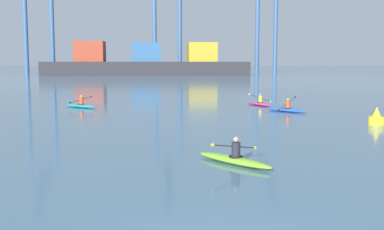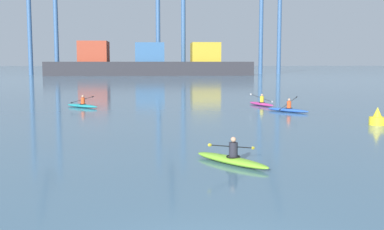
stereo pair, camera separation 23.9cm
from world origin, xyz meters
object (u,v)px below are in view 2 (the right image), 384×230
Objects in this scene: gantry_crane_east_mid at (271,10)px; kayak_blue at (288,109)px; container_barge at (150,64)px; gantry_crane_west at (42,5)px; kayak_lime at (231,159)px; kayak_magenta at (261,103)px; gantry_crane_west_mid at (171,8)px; kayak_teal at (82,105)px; channel_buoy at (377,119)px.

kayak_blue is (-23.73, -105.76, -18.17)m from gantry_crane_east_mid.
container_barge is 1.37× the size of gantry_crane_west.
kayak_blue is (6.60, 16.86, 0.00)m from kayak_lime.
gantry_crane_west is 11.16× the size of kayak_magenta.
gantry_crane_west reaches higher than gantry_crane_west_mid.
gantry_crane_east_mid reaches higher than kayak_magenta.
kayak_magenta is (-0.81, 4.94, -0.00)m from kayak_blue.
gantry_crane_east_mid is 12.71× the size of kayak_teal.
gantry_crane_west_mid is 96.10m from kayak_teal.
channel_buoy is at bearing -72.38° from kayak_magenta.
kayak_blue reaches higher than kayak_teal.
gantry_crane_east_mid is at bearing 20.53° from container_barge.
gantry_crane_west_mid is (5.62, 5.55, 14.69)m from container_barge.
kayak_teal is (-14.85, 4.33, -0.00)m from kayak_blue.
container_barge is 88.47m from kayak_magenta.
kayak_teal is at bearing -177.53° from kayak_magenta.
gantry_crane_west_mid reaches higher than channel_buoy.
kayak_blue is at bearing 112.86° from channel_buoy.
channel_buoy is at bearing 44.86° from kayak_lime.
gantry_crane_west_mid is 116.53m from kayak_lime.
kayak_teal is (-17.91, 11.58, -0.19)m from channel_buoy.
kayak_lime is at bearing -111.36° from kayak_blue.
container_barge reaches higher than kayak_magenta.
container_barge is at bearing 97.95° from channel_buoy.
kayak_magenta is 14.05m from kayak_teal.
kayak_magenta is at bearing 99.36° from kayak_blue.
gantry_crane_west_mid is at bearing 94.52° from channel_buoy.
container_barge is at bearing -159.47° from gantry_crane_east_mid.
channel_buoy reaches higher than kayak_lime.
kayak_lime is at bearing -74.34° from gantry_crane_west.
gantry_crane_west_mid reaches higher than kayak_blue.
container_barge is at bearing -135.32° from gantry_crane_west_mid.
gantry_crane_east_mid is 11.01× the size of kayak_magenta.
gantry_crane_east_mid reaches higher than kayak_teal.
gantry_crane_east_mid is 12.44× the size of kayak_blue.
gantry_crane_west_mid is 0.90× the size of gantry_crane_east_mid.
gantry_crane_west reaches higher than kayak_teal.
channel_buoy is 12.79m from kayak_magenta.
channel_buoy is at bearing -100.37° from gantry_crane_east_mid.
kayak_blue reaches higher than kayak_lime.
gantry_crane_west_mid is 95.13m from kayak_magenta.
kayak_lime is (-30.33, -122.62, -18.17)m from gantry_crane_east_mid.
channel_buoy is (-20.68, -113.01, -17.98)m from gantry_crane_east_mid.
channel_buoy is at bearing -82.05° from container_barge.
gantry_crane_east_mid reaches higher than kayak_blue.
gantry_crane_west_mid is 33.77× the size of channel_buoy.
gantry_crane_west_mid is 29.97m from gantry_crane_east_mid.
gantry_crane_west reaches higher than kayak_blue.
kayak_magenta is 1.15× the size of kayak_teal.
gantry_crane_west is 37.95× the size of channel_buoy.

